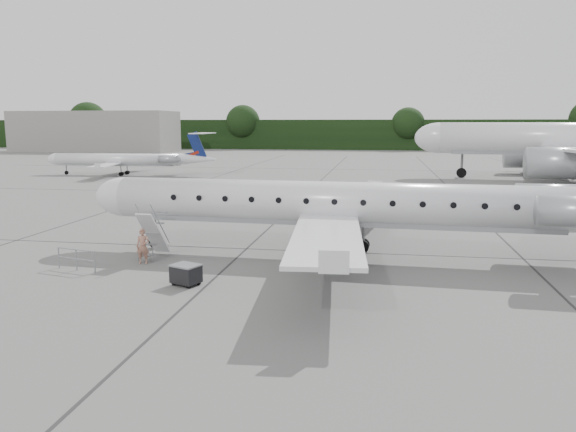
# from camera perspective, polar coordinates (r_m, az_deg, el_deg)

# --- Properties ---
(ground) EXTENTS (320.00, 320.00, 0.00)m
(ground) POSITION_cam_1_polar(r_m,az_deg,el_deg) (24.00, 5.83, -7.31)
(ground) COLOR slate
(ground) RESTS_ON ground
(treeline) EXTENTS (260.00, 4.00, 8.00)m
(treeline) POSITION_cam_1_polar(r_m,az_deg,el_deg) (153.00, 9.00, 8.15)
(treeline) COLOR black
(treeline) RESTS_ON ground
(terminal_building) EXTENTS (40.00, 14.00, 10.00)m
(terminal_building) POSITION_cam_1_polar(r_m,az_deg,el_deg) (150.91, -18.99, 8.13)
(terminal_building) COLOR gray
(terminal_building) RESTS_ON ground
(main_regional_jet) EXTENTS (31.65, 23.46, 7.87)m
(main_regional_jet) POSITION_cam_1_polar(r_m,az_deg,el_deg) (28.79, 5.36, 3.47)
(main_regional_jet) COLOR silver
(main_regional_jet) RESTS_ON ground
(airstair) EXTENTS (0.94, 2.15, 2.47)m
(airstair) POSITION_cam_1_polar(r_m,az_deg,el_deg) (29.68, -13.53, -1.85)
(airstair) COLOR silver
(airstair) RESTS_ON ground
(passenger) EXTENTS (0.70, 0.52, 1.76)m
(passenger) POSITION_cam_1_polar(r_m,az_deg,el_deg) (28.70, -14.53, -2.99)
(passenger) COLOR #986553
(passenger) RESTS_ON ground
(safety_railing) EXTENTS (2.15, 0.61, 1.00)m
(safety_railing) POSITION_cam_1_polar(r_m,az_deg,el_deg) (28.43, -20.69, -4.20)
(safety_railing) COLOR gray
(safety_railing) RESTS_ON ground
(baggage_cart) EXTENTS (1.38, 1.26, 0.97)m
(baggage_cart) POSITION_cam_1_polar(r_m,az_deg,el_deg) (24.60, -10.33, -5.83)
(baggage_cart) COLOR black
(baggage_cart) RESTS_ON ground
(bg_narrowbody) EXTENTS (40.69, 30.34, 14.07)m
(bg_narrowbody) POSITION_cam_1_polar(r_m,az_deg,el_deg) (77.79, 26.63, 8.49)
(bg_narrowbody) COLOR silver
(bg_narrowbody) RESTS_ON ground
(bg_regional_left) EXTENTS (23.03, 17.19, 5.81)m
(bg_regional_left) POSITION_cam_1_polar(r_m,az_deg,el_deg) (79.64, -16.92, 6.09)
(bg_regional_left) COLOR silver
(bg_regional_left) RESTS_ON ground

